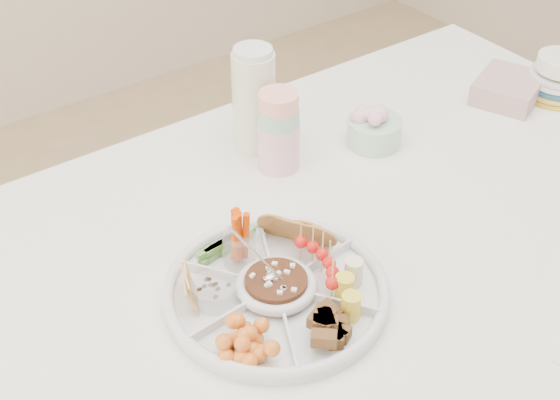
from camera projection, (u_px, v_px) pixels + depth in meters
dining_table at (356, 345)px, 1.75m from camera, size 1.52×1.02×0.76m
party_tray at (276, 288)px, 1.32m from camera, size 0.41×0.41×0.04m
bean_dip at (276, 285)px, 1.32m from camera, size 0.11×0.11×0.04m
tortillas at (300, 232)px, 1.41m from camera, size 0.11×0.11×0.06m
carrot_cucumber at (229, 232)px, 1.38m from camera, size 0.13×0.13×0.11m
pita_raisins at (199, 289)px, 1.29m from camera, size 0.11×0.11×0.06m
cherries at (248, 337)px, 1.22m from camera, size 0.13×0.13×0.05m
granola_chunks at (329, 326)px, 1.24m from camera, size 0.11×0.11×0.05m
banana_tomato at (352, 263)px, 1.32m from camera, size 0.11×0.11×0.09m
cup_stack at (279, 117)px, 1.58m from camera, size 0.09×0.09×0.24m
thermos at (254, 98)px, 1.64m from camera, size 0.12×0.12×0.24m
flower_bowl at (375, 126)px, 1.69m from camera, size 0.14×0.14×0.09m
napkin_stack at (508, 89)px, 1.85m from camera, size 0.20×0.19×0.05m
plate_stack at (559, 75)px, 1.85m from camera, size 0.21×0.21×0.11m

